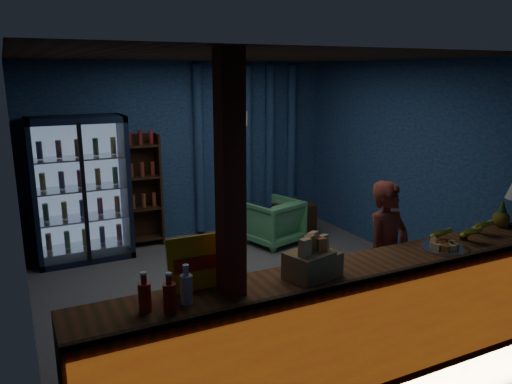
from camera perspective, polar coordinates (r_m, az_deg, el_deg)
ground at (r=5.90m, az=-0.77°, el=-10.91°), size 4.60×4.60×0.00m
room_walls at (r=5.44m, az=-0.82°, el=4.30°), size 4.60×4.60×4.60m
counter at (r=4.23m, az=10.89°, el=-14.45°), size 4.40×0.57×0.99m
support_post at (r=3.41m, az=-2.88°, el=-6.12°), size 0.16×0.16×2.60m
beverage_cooler at (r=6.97m, az=-19.44°, el=0.26°), size 1.20×0.62×1.90m
bottle_shelf at (r=7.28m, az=-12.87°, el=0.11°), size 0.50×0.28×1.60m
curtain_folds at (r=7.82m, az=-1.01°, el=5.15°), size 1.74×0.14×2.50m
framed_picture at (r=7.66m, az=-1.90°, el=8.36°), size 0.36×0.04×0.28m
shopkeeper at (r=4.93m, az=14.68°, el=-7.22°), size 0.60×0.45×1.47m
green_chair at (r=7.26m, az=1.93°, el=-3.40°), size 0.87×0.89×0.66m
side_table at (r=7.58m, az=4.38°, el=-3.25°), size 0.56×0.41×0.61m
yellow_sign at (r=3.57m, az=-6.30°, el=-7.96°), size 0.48×0.11×0.38m
soda_bottles at (r=3.32m, az=-10.12°, el=-11.31°), size 0.36×0.16×0.27m
snack_box_left at (r=3.74m, az=6.06°, el=-8.12°), size 0.38×0.34×0.34m
snack_box_centre at (r=3.80m, az=7.28°, el=-7.99°), size 0.33×0.29×0.30m
pastry_tray at (r=4.64m, az=20.75°, el=-5.88°), size 0.40×0.40×0.07m
banana_bunches at (r=4.95m, az=22.46°, el=-4.08°), size 0.77×0.30×0.17m
pineapple at (r=5.46m, az=26.24°, el=-2.51°), size 0.16×0.16×0.28m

